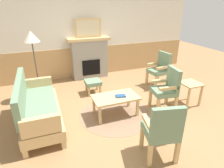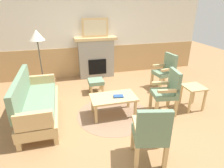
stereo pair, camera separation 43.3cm
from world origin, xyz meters
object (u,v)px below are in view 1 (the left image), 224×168
at_px(armchair_near_fireplace, 160,68).
at_px(coffee_table, 115,99).
at_px(floor_lamp_by_couch, 32,41).
at_px(couch, 38,107).
at_px(book_on_table, 121,96).
at_px(framed_picture, 88,28).
at_px(fireplace, 89,58).
at_px(armchair_by_window_left, 167,88).
at_px(footstool, 93,83).
at_px(side_table, 190,87).
at_px(armchair_front_left, 162,129).

bearing_deg(armchair_near_fireplace, coffee_table, -150.47).
xyz_separation_m(armchair_near_fireplace, floor_lamp_by_couch, (-3.28, 0.42, 0.91)).
distance_m(couch, book_on_table, 1.66).
distance_m(framed_picture, book_on_table, 2.68).
distance_m(book_on_table, floor_lamp_by_couch, 2.39).
height_order(book_on_table, armchair_near_fireplace, armchair_near_fireplace).
xyz_separation_m(fireplace, framed_picture, (0.00, 0.00, 0.91)).
height_order(fireplace, armchair_by_window_left, fireplace).
height_order(coffee_table, armchair_by_window_left, armchair_by_window_left).
bearing_deg(framed_picture, floor_lamp_by_couch, -148.44).
bearing_deg(footstool, framed_picture, 78.73).
bearing_deg(framed_picture, couch, -126.26).
xyz_separation_m(couch, coffee_table, (1.55, -0.19, -0.01)).
distance_m(fireplace, side_table, 3.13).
height_order(coffee_table, floor_lamp_by_couch, floor_lamp_by_couch).
xyz_separation_m(framed_picture, coffee_table, (-0.08, -2.40, -1.17)).
bearing_deg(footstool, armchair_by_window_left, -46.80).
distance_m(book_on_table, armchair_front_left, 1.38).
xyz_separation_m(couch, armchair_front_left, (1.73, -1.60, 0.14)).
relative_size(couch, side_table, 3.27).
relative_size(armchair_by_window_left, side_table, 1.78).
relative_size(coffee_table, footstool, 2.40).
xyz_separation_m(armchair_near_fireplace, armchair_by_window_left, (-0.63, -1.20, 0.00)).
distance_m(framed_picture, armchair_near_fireplace, 2.43).
relative_size(framed_picture, armchair_near_fireplace, 0.82).
bearing_deg(side_table, floor_lamp_by_couch, 153.90).
relative_size(armchair_front_left, floor_lamp_by_couch, 0.58).
height_order(coffee_table, side_table, side_table).
distance_m(armchair_by_window_left, side_table, 0.67).
bearing_deg(coffee_table, armchair_by_window_left, -9.28).
xyz_separation_m(armchair_near_fireplace, armchair_front_left, (-1.60, -2.43, 0.00)).
distance_m(framed_picture, couch, 2.98).
bearing_deg(armchair_near_fireplace, footstool, 174.11).
bearing_deg(coffee_table, footstool, 97.56).
xyz_separation_m(fireplace, coffee_table, (-0.08, -2.40, -0.27)).
distance_m(fireplace, footstool, 1.27).
bearing_deg(book_on_table, footstool, 101.67).
relative_size(couch, floor_lamp_by_couch, 1.07).
xyz_separation_m(footstool, floor_lamp_by_couch, (-1.34, 0.22, 1.17)).
bearing_deg(armchair_near_fireplace, framed_picture, 140.79).
height_order(framed_picture, armchair_near_fireplace, framed_picture).
bearing_deg(side_table, armchair_by_window_left, -179.92).
relative_size(footstool, armchair_front_left, 0.41).
xyz_separation_m(coffee_table, side_table, (1.81, -0.19, 0.05)).
bearing_deg(book_on_table, coffee_table, 156.77).
bearing_deg(framed_picture, fireplace, -90.00).
height_order(book_on_table, armchair_by_window_left, armchair_by_window_left).
distance_m(fireplace, framed_picture, 0.91).
xyz_separation_m(armchair_front_left, side_table, (1.63, 1.23, -0.10)).
bearing_deg(side_table, couch, 173.64).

